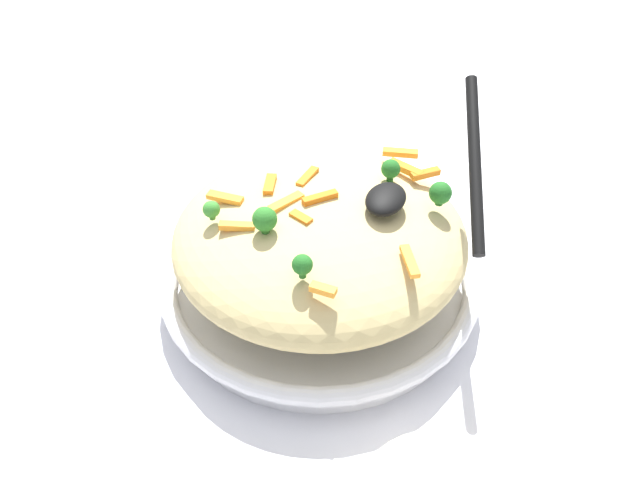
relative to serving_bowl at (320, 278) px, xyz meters
The scene contains 21 objects.
ground_plane 0.02m from the serving_bowl, ahead, with size 2.40×2.40×0.00m, color silver.
serving_bowl is the anchor object (origin of this frame).
pasta_mound 0.06m from the serving_bowl, ahead, with size 0.32×0.32×0.10m, color #D1BA7A.
carrot_piece_0 0.12m from the serving_bowl, 139.09° to the right, with size 0.04×0.01×0.01m, color orange.
carrot_piece_1 0.15m from the serving_bowl, 73.07° to the right, with size 0.04×0.01×0.01m, color orange.
carrot_piece_2 0.16m from the serving_bowl, 66.55° to the left, with size 0.04×0.01×0.01m, color orange.
carrot_piece_3 0.17m from the serving_bowl, 159.22° to the left, with size 0.04×0.01×0.01m, color orange.
carrot_piece_4 0.11m from the serving_bowl, 132.26° to the right, with size 0.04×0.01×0.01m, color orange.
carrot_piece_5 0.12m from the serving_bowl, 60.70° to the right, with size 0.04×0.01×0.01m, color orange.
carrot_piece_6 0.12m from the serving_bowl, 10.79° to the right, with size 0.02×0.01×0.01m, color orange.
carrot_piece_7 0.13m from the serving_bowl, 94.77° to the right, with size 0.03×0.01×0.01m, color orange.
carrot_piece_8 0.17m from the serving_bowl, 24.26° to the left, with size 0.02×0.01×0.01m, color orange.
carrot_piece_9 0.16m from the serving_bowl, 146.97° to the left, with size 0.04×0.01×0.01m, color orange.
carrot_piece_10 0.17m from the serving_bowl, 137.97° to the left, with size 0.03×0.01×0.01m, color orange.
carrot_piece_11 0.14m from the serving_bowl, 42.78° to the right, with size 0.04×0.01×0.01m, color orange.
broccoli_floret_0 0.14m from the serving_bowl, 26.76° to the right, with size 0.02×0.02×0.03m.
broccoli_floret_1 0.17m from the serving_bowl, 114.54° to the left, with size 0.02×0.02×0.03m.
broccoli_floret_2 0.16m from the serving_bowl, 14.49° to the left, with size 0.02×0.02×0.02m.
broccoli_floret_3 0.15m from the serving_bowl, 143.66° to the left, with size 0.02×0.02×0.03m.
broccoli_floret_4 0.16m from the serving_bowl, 56.04° to the right, with size 0.02×0.02×0.02m.
serving_spoon 0.17m from the serving_bowl, 106.38° to the left, with size 0.16×0.13×0.11m.
Camera 1 is at (0.49, 0.21, 0.54)m, focal length 36.12 mm.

